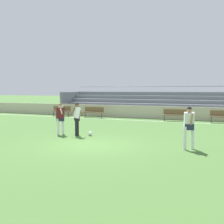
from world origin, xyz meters
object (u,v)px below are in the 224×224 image
(player_dark_pressing_high, at_px, (60,116))
(bench_far_left, at_px, (61,110))
(bench_centre_sideline, at_px, (94,111))
(spectator_seated, at_px, (61,108))
(bleacher_stand, at_px, (162,103))
(soccer_ball, at_px, (90,134))
(player_white_on_ball, at_px, (77,116))
(bench_near_wall_gap, at_px, (175,114))
(player_white_wide_right, at_px, (189,124))
(bench_far_right, at_px, (223,116))

(player_dark_pressing_high, bearing_deg, bench_far_left, 123.04)
(bench_centre_sideline, bearing_deg, spectator_seated, -177.94)
(bleacher_stand, distance_m, soccer_ball, 12.68)
(spectator_seated, distance_m, player_dark_pressing_high, 10.56)
(bench_centre_sideline, distance_m, player_white_on_ball, 9.63)
(bench_near_wall_gap, relative_size, bench_far_left, 1.00)
(player_white_on_ball, relative_size, soccer_ball, 7.76)
(player_dark_pressing_high, xyz_separation_m, player_white_wide_right, (6.83, -1.21, 0.05))
(bleacher_stand, bearing_deg, bench_far_right, -36.59)
(bleacher_stand, distance_m, spectator_seated, 9.10)
(bleacher_stand, bearing_deg, bench_far_left, -153.94)
(bench_near_wall_gap, distance_m, soccer_ball, 9.05)
(bench_far_right, bearing_deg, spectator_seated, -179.51)
(bleacher_stand, relative_size, player_white_wide_right, 11.29)
(bench_centre_sideline, bearing_deg, bench_far_right, 0.00)
(bench_centre_sideline, relative_size, soccer_ball, 8.18)
(spectator_seated, height_order, player_dark_pressing_high, player_dark_pressing_high)
(bleacher_stand, height_order, bench_centre_sideline, bleacher_stand)
(player_dark_pressing_high, bearing_deg, player_white_on_ball, 0.35)
(bench_near_wall_gap, relative_size, bench_far_right, 1.00)
(bench_near_wall_gap, height_order, spectator_seated, spectator_seated)
(bench_far_right, bearing_deg, bench_far_left, 180.00)
(bench_near_wall_gap, bearing_deg, spectator_seated, -179.34)
(bench_far_left, bearing_deg, soccer_ball, -49.31)
(soccer_ball, bearing_deg, bleacher_stand, 86.93)
(bench_far_right, bearing_deg, bench_centre_sideline, 180.00)
(bench_near_wall_gap, distance_m, spectator_seated, 10.07)
(bleacher_stand, xyz_separation_m, bench_far_right, (5.35, -3.97, -0.60))
(bench_near_wall_gap, distance_m, bench_centre_sideline, 6.85)
(bench_centre_sideline, distance_m, soccer_ball, 9.63)
(bench_far_left, relative_size, spectator_seated, 1.49)
(player_white_on_ball, bearing_deg, bench_far_left, 127.34)
(bleacher_stand, bearing_deg, player_white_on_ball, -95.79)
(bleacher_stand, height_order, bench_far_left, bleacher_stand)
(bleacher_stand, xyz_separation_m, player_white_on_ball, (-1.31, -12.89, -0.12))
(bench_near_wall_gap, xyz_separation_m, bench_far_right, (3.39, 0.00, 0.00))
(bench_far_left, xyz_separation_m, player_white_wide_right, (12.64, -10.14, 0.48))
(bench_near_wall_gap, xyz_separation_m, player_dark_pressing_high, (-4.26, -8.93, 0.43))
(bench_centre_sideline, relative_size, player_white_on_ball, 1.05)
(bench_far_right, height_order, soccer_ball, bench_far_right)
(bleacher_stand, height_order, spectator_seated, bleacher_stand)
(bleacher_stand, bearing_deg, player_dark_pressing_high, -100.14)
(bench_far_left, height_order, player_white_wide_right, player_white_wide_right)
(bleacher_stand, height_order, bench_near_wall_gap, bleacher_stand)
(bench_far_right, relative_size, player_white_wide_right, 1.05)
(spectator_seated, height_order, soccer_ball, spectator_seated)
(bench_near_wall_gap, xyz_separation_m, player_white_wide_right, (2.57, -10.14, 0.48))
(player_white_on_ball, relative_size, player_white_wide_right, 1.00)
(bench_near_wall_gap, relative_size, spectator_seated, 1.49)
(player_white_on_ball, bearing_deg, bleacher_stand, 84.21)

